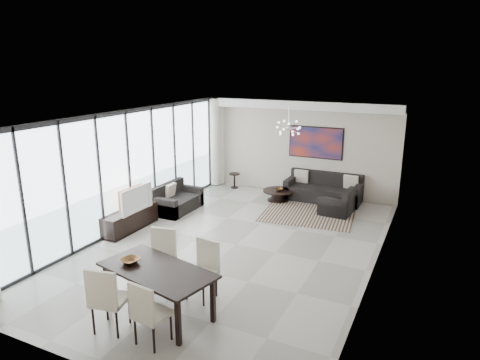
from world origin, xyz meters
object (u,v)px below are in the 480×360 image
Objects in this scene: coffee_table at (278,195)px; sofa_main at (323,191)px; television at (133,199)px; dining_table at (157,274)px; tv_console at (130,220)px.

sofa_main is (1.21, 0.63, 0.09)m from coffee_table.
sofa_main is 2.07× the size of television.
coffee_table is 6.50m from dining_table.
tv_console is (-2.47, -3.75, 0.08)m from coffee_table.
dining_table is at bearing -86.77° from coffee_table.
coffee_table is at bearing -152.64° from sofa_main.
tv_console is 1.54× the size of television.
television reaches higher than dining_table.
coffee_table is 0.55× the size of tv_console.
dining_table is at bearing -43.74° from tv_console.
sofa_main is 5.72m from tv_console.
tv_console is 0.79× the size of dining_table.
dining_table reaches higher than tv_console.
television reaches higher than coffee_table.
sofa_main is 7.15m from dining_table.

